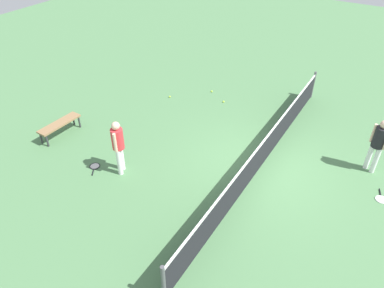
{
  "coord_description": "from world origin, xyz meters",
  "views": [
    {
      "loc": [
        8.26,
        2.65,
        6.93
      ],
      "look_at": [
        1.17,
        -1.69,
        0.9
      ],
      "focal_mm": 34.13,
      "sensor_mm": 36.0,
      "label": 1
    }
  ],
  "objects_px": {
    "tennis_racket_far_player": "(381,199)",
    "tennis_ball_near_player": "(170,97)",
    "tennis_ball_midcourt": "(212,91)",
    "courtside_bench": "(60,124)",
    "player_near_side": "(118,143)",
    "tennis_ball_by_net": "(224,102)",
    "player_far_side": "(378,142)",
    "tennis_racket_near_player": "(95,167)"
  },
  "relations": [
    {
      "from": "tennis_racket_far_player",
      "to": "tennis_ball_near_player",
      "type": "relative_size",
      "value": 9.2
    },
    {
      "from": "tennis_racket_far_player",
      "to": "tennis_ball_midcourt",
      "type": "height_order",
      "value": "tennis_ball_midcourt"
    },
    {
      "from": "tennis_ball_midcourt",
      "to": "tennis_racket_far_player",
      "type": "bearing_deg",
      "value": 66.6
    },
    {
      "from": "courtside_bench",
      "to": "player_near_side",
      "type": "bearing_deg",
      "value": 82.32
    },
    {
      "from": "tennis_racket_far_player",
      "to": "tennis_ball_by_net",
      "type": "height_order",
      "value": "tennis_ball_by_net"
    },
    {
      "from": "tennis_ball_near_player",
      "to": "player_far_side",
      "type": "bearing_deg",
      "value": 85.53
    },
    {
      "from": "tennis_racket_near_player",
      "to": "tennis_ball_near_player",
      "type": "relative_size",
      "value": 8.8
    },
    {
      "from": "player_near_side",
      "to": "tennis_racket_near_player",
      "type": "relative_size",
      "value": 2.93
    },
    {
      "from": "player_near_side",
      "to": "tennis_ball_near_player",
      "type": "relative_size",
      "value": 25.76
    },
    {
      "from": "player_near_side",
      "to": "tennis_ball_midcourt",
      "type": "height_order",
      "value": "player_near_side"
    },
    {
      "from": "player_near_side",
      "to": "tennis_ball_by_net",
      "type": "relative_size",
      "value": 25.76
    },
    {
      "from": "player_near_side",
      "to": "courtside_bench",
      "type": "relative_size",
      "value": 1.12
    },
    {
      "from": "player_far_side",
      "to": "tennis_racket_near_player",
      "type": "relative_size",
      "value": 2.93
    },
    {
      "from": "tennis_racket_near_player",
      "to": "courtside_bench",
      "type": "relative_size",
      "value": 0.38
    },
    {
      "from": "tennis_racket_far_player",
      "to": "tennis_ball_by_net",
      "type": "bearing_deg",
      "value": -112.16
    },
    {
      "from": "player_near_side",
      "to": "player_far_side",
      "type": "xyz_separation_m",
      "value": [
        -3.85,
        6.15,
        0.0
      ]
    },
    {
      "from": "tennis_ball_by_net",
      "to": "courtside_bench",
      "type": "xyz_separation_m",
      "value": [
        4.79,
        -3.6,
        0.38
      ]
    },
    {
      "from": "tennis_racket_near_player",
      "to": "tennis_ball_by_net",
      "type": "xyz_separation_m",
      "value": [
        -5.46,
        1.48,
        0.02
      ]
    },
    {
      "from": "tennis_ball_near_player",
      "to": "tennis_ball_by_net",
      "type": "distance_m",
      "value": 2.12
    },
    {
      "from": "tennis_racket_near_player",
      "to": "courtside_bench",
      "type": "height_order",
      "value": "courtside_bench"
    },
    {
      "from": "tennis_racket_far_player",
      "to": "player_far_side",
      "type": "bearing_deg",
      "value": -154.62
    },
    {
      "from": "tennis_ball_near_player",
      "to": "tennis_ball_midcourt",
      "type": "height_order",
      "value": "same"
    },
    {
      "from": "player_near_side",
      "to": "tennis_ball_midcourt",
      "type": "bearing_deg",
      "value": -178.58
    },
    {
      "from": "tennis_racket_far_player",
      "to": "tennis_ball_by_net",
      "type": "xyz_separation_m",
      "value": [
        -2.45,
        -6.02,
        0.02
      ]
    },
    {
      "from": "player_near_side",
      "to": "tennis_ball_midcourt",
      "type": "distance_m",
      "value": 5.77
    },
    {
      "from": "tennis_racket_near_player",
      "to": "tennis_ball_near_player",
      "type": "distance_m",
      "value": 4.74
    },
    {
      "from": "player_far_side",
      "to": "tennis_racket_near_player",
      "type": "distance_m",
      "value": 8.16
    },
    {
      "from": "player_near_side",
      "to": "tennis_racket_near_player",
      "type": "distance_m",
      "value": 1.32
    },
    {
      "from": "player_far_side",
      "to": "tennis_ball_midcourt",
      "type": "relative_size",
      "value": 25.76
    },
    {
      "from": "tennis_ball_by_net",
      "to": "courtside_bench",
      "type": "relative_size",
      "value": 0.04
    },
    {
      "from": "tennis_ball_midcourt",
      "to": "tennis_racket_near_player",
      "type": "bearing_deg",
      "value": -6.54
    },
    {
      "from": "player_near_side",
      "to": "tennis_ball_midcourt",
      "type": "relative_size",
      "value": 25.76
    },
    {
      "from": "tennis_ball_near_player",
      "to": "tennis_ball_midcourt",
      "type": "xyz_separation_m",
      "value": [
        -1.25,
        1.19,
        0.0
      ]
    },
    {
      "from": "tennis_racket_near_player",
      "to": "tennis_ball_by_net",
      "type": "relative_size",
      "value": 8.8
    },
    {
      "from": "tennis_racket_near_player",
      "to": "tennis_ball_midcourt",
      "type": "relative_size",
      "value": 8.8
    },
    {
      "from": "tennis_racket_far_player",
      "to": "courtside_bench",
      "type": "distance_m",
      "value": 9.91
    },
    {
      "from": "tennis_racket_near_player",
      "to": "tennis_ball_midcourt",
      "type": "distance_m",
      "value": 6.0
    },
    {
      "from": "tennis_racket_near_player",
      "to": "tennis_ball_midcourt",
      "type": "bearing_deg",
      "value": 173.46
    },
    {
      "from": "tennis_racket_near_player",
      "to": "tennis_racket_far_player",
      "type": "distance_m",
      "value": 8.08
    },
    {
      "from": "player_near_side",
      "to": "tennis_racket_far_player",
      "type": "distance_m",
      "value": 7.28
    },
    {
      "from": "player_far_side",
      "to": "tennis_racket_far_player",
      "type": "relative_size",
      "value": 2.8
    },
    {
      "from": "player_far_side",
      "to": "tennis_ball_midcourt",
      "type": "height_order",
      "value": "player_far_side"
    }
  ]
}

